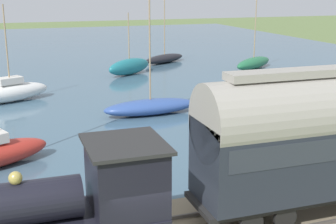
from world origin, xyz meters
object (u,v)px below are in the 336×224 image
at_px(steam_locomotive, 82,192).
at_px(sailboat_blue, 150,106).
at_px(rowboat_far_out, 276,166).
at_px(sailboat_white, 10,92).
at_px(sailboat_teal, 129,66).
at_px(passenger_coach, 329,132).
at_px(sailboat_black, 165,58).
at_px(sailboat_green, 254,63).

xyz_separation_m(steam_locomotive, sailboat_blue, (15.18, -6.50, -1.78)).
bearing_deg(sailboat_blue, rowboat_far_out, -169.78).
bearing_deg(steam_locomotive, sailboat_blue, -23.18).
bearing_deg(sailboat_blue, sailboat_white, 49.15).
relative_size(steam_locomotive, sailboat_blue, 0.66).
distance_m(sailboat_teal, rowboat_far_out, 24.48).
distance_m(passenger_coach, sailboat_black, 35.12).
distance_m(sailboat_black, rowboat_far_out, 30.34).
bearing_deg(sailboat_white, sailboat_teal, -79.19).
height_order(sailboat_white, rowboat_far_out, sailboat_white).
bearing_deg(sailboat_blue, passenger_coach, -177.61).
height_order(sailboat_teal, sailboat_white, sailboat_white).
height_order(sailboat_blue, sailboat_green, sailboat_blue).
bearing_deg(sailboat_green, sailboat_teal, 52.02).
height_order(sailboat_white, sailboat_blue, sailboat_blue).
height_order(steam_locomotive, sailboat_teal, sailboat_teal).
relative_size(passenger_coach, rowboat_far_out, 3.37).
distance_m(steam_locomotive, sailboat_blue, 16.61).
bearing_deg(steam_locomotive, sailboat_teal, -16.64).
bearing_deg(sailboat_black, sailboat_white, 97.85).
height_order(sailboat_black, sailboat_white, sailboat_white).
bearing_deg(sailboat_black, sailboat_teal, 104.58).
bearing_deg(sailboat_white, sailboat_green, -98.71).
relative_size(sailboat_teal, sailboat_white, 0.83).
distance_m(sailboat_white, sailboat_blue, 10.38).
bearing_deg(rowboat_far_out, sailboat_green, -68.57).
relative_size(passenger_coach, sailboat_green, 1.30).
bearing_deg(steam_locomotive, rowboat_far_out, -63.18).
relative_size(sailboat_white, sailboat_green, 0.94).
xyz_separation_m(sailboat_white, sailboat_blue, (-6.36, -8.20, -0.18)).
height_order(sailboat_blue, rowboat_far_out, sailboat_blue).
relative_size(steam_locomotive, sailboat_teal, 1.11).
xyz_separation_m(sailboat_blue, sailboat_green, (12.97, -14.40, 0.06)).
bearing_deg(sailboat_green, passenger_coach, 121.46).
distance_m(sailboat_black, sailboat_white, 20.26).
xyz_separation_m(steam_locomotive, sailboat_white, (21.54, 1.70, -1.60)).
xyz_separation_m(steam_locomotive, rowboat_far_out, (4.56, -9.02, -2.09)).
relative_size(steam_locomotive, sailboat_green, 0.88).
height_order(steam_locomotive, rowboat_far_out, steam_locomotive).
relative_size(sailboat_black, sailboat_white, 0.98).
distance_m(sailboat_green, rowboat_far_out, 26.42).
relative_size(sailboat_green, rowboat_far_out, 2.59).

